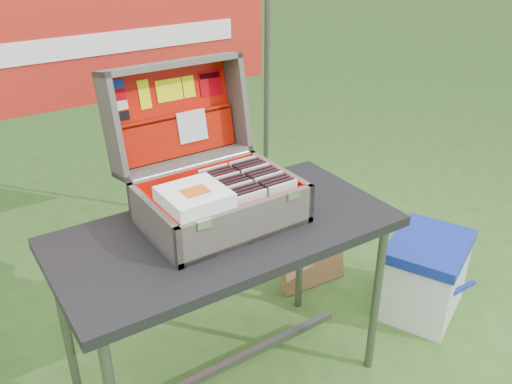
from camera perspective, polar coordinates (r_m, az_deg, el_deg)
table at (r=2.24m, az=-2.92°, el=-12.48°), size 1.29×0.66×0.80m
table_top at (r=2.02m, az=-3.16°, el=-4.20°), size 1.29×0.66×0.04m
table_leg_fr at (r=2.39m, az=12.54°, el=-10.90°), size 0.04×0.04×0.76m
table_leg_bl at (r=2.29m, az=-19.26°, el=-13.97°), size 0.04×0.04×0.76m
table_leg_br at (r=2.70m, az=4.71°, el=-5.51°), size 0.04×0.04×0.76m
table_brace at (r=2.43m, az=-2.76°, el=-17.55°), size 1.12×0.03×0.03m
suitcase at (r=1.99m, az=-4.79°, el=4.40°), size 0.57×0.56×0.53m
suitcase_base_bottom at (r=2.05m, az=-3.68°, el=-2.75°), size 0.57×0.40×0.02m
suitcase_base_wall_front at (r=1.88m, az=-0.74°, el=-3.43°), size 0.57×0.02×0.15m
suitcase_base_wall_back at (r=2.17m, az=-6.32°, el=0.82°), size 0.57×0.02×0.15m
suitcase_base_wall_left at (r=1.92m, az=-10.74°, el=-3.29°), size 0.02×0.40×0.15m
suitcase_base_wall_right at (r=2.15m, az=2.48°, el=0.76°), size 0.02×0.40×0.15m
suitcase_liner_floor at (r=2.05m, az=-3.69°, el=-2.40°), size 0.52×0.36×0.01m
suitcase_latch_left at (r=1.76m, az=-5.52°, el=-3.40°), size 0.05×0.01×0.03m
suitcase_latch_right at (r=1.93m, az=3.93°, el=-0.34°), size 0.05×0.01×0.03m
suitcase_hinge at (r=2.15m, az=-6.57°, el=2.74°), size 0.51×0.02×0.02m
suitcase_lid_back at (r=2.23m, az=-8.96°, el=8.29°), size 0.57×0.10×0.40m
suitcase_lid_rim_far at (r=2.15m, az=-9.02°, el=13.15°), size 0.57×0.15×0.05m
suitcase_lid_rim_near at (r=2.21m, az=-7.50°, el=3.33°), size 0.57×0.15×0.05m
suitcase_lid_rim_left at (r=2.08m, az=-14.98°, el=6.63°), size 0.02×0.23×0.43m
suitcase_lid_rim_right at (r=2.30m, az=-2.11°, el=9.47°), size 0.02×0.23×0.43m
suitcase_lid_liner at (r=2.22m, az=-8.81°, el=8.27°), size 0.52×0.07×0.35m
suitcase_liner_wall_front at (r=1.88m, az=-0.98°, el=-2.96°), size 0.52×0.01×0.13m
suitcase_liner_wall_back at (r=2.15m, az=-6.16°, el=0.95°), size 0.52×0.01×0.13m
suitcase_liner_wall_left at (r=1.92m, az=-10.39°, el=-2.89°), size 0.01×0.36×0.13m
suitcase_liner_wall_right at (r=2.14m, az=2.18°, el=0.94°), size 0.01×0.36×0.13m
suitcase_lid_pocket at (r=2.22m, az=-8.23°, el=5.86°), size 0.50×0.06×0.16m
suitcase_pocket_edge at (r=2.20m, az=-8.48°, el=7.89°), size 0.49×0.02×0.02m
suitcase_pocket_cd at (r=2.22m, az=-6.74°, el=6.90°), size 0.13×0.03×0.13m
lid_sticker_cc_a at (r=2.12m, az=-14.45°, el=10.93°), size 0.06×0.01×0.03m
lid_sticker_cc_b at (r=2.13m, az=-14.25°, el=9.87°), size 0.06×0.01×0.03m
lid_sticker_cc_c at (r=2.13m, az=-14.06°, el=8.82°), size 0.06×0.01×0.03m
lid_sticker_cc_d at (r=2.14m, az=-13.86°, el=7.77°), size 0.06×0.01×0.03m
lid_card_neon_tall at (r=2.16m, az=-11.66°, el=10.02°), size 0.05×0.02×0.11m
lid_card_neon_main at (r=2.20m, az=-9.10°, el=10.54°), size 0.11×0.02×0.08m
lid_card_neon_small at (r=2.24m, az=-7.10°, el=10.94°), size 0.05×0.02×0.08m
lid_sticker_band at (r=2.29m, az=-4.81°, el=11.38°), size 0.10×0.02×0.10m
lid_sticker_band_bar at (r=2.28m, az=-4.92°, el=12.12°), size 0.09×0.01×0.02m
cd_left_0 at (r=1.91m, az=-0.46°, el=-2.05°), size 0.13×0.01×0.14m
cd_left_1 at (r=1.93m, az=-0.83°, el=-1.78°), size 0.13×0.01×0.14m
cd_left_2 at (r=1.94m, az=-1.19°, el=-1.52°), size 0.13×0.01×0.14m
cd_left_3 at (r=1.96m, az=-1.55°, el=-1.26°), size 0.13×0.01×0.14m
cd_left_4 at (r=1.98m, az=-1.90°, el=-1.01°), size 0.13×0.01×0.14m
cd_left_5 at (r=1.99m, az=-2.24°, el=-0.76°), size 0.13×0.01×0.14m
cd_left_6 at (r=2.01m, az=-2.58°, el=-0.52°), size 0.13×0.01×0.14m
cd_left_7 at (r=2.03m, az=-2.91°, el=-0.28°), size 0.13×0.01×0.14m
cd_left_8 at (r=2.04m, az=-3.24°, el=-0.04°), size 0.13×0.01×0.14m
cd_left_9 at (r=2.06m, az=-3.56°, el=0.19°), size 0.13×0.01×0.14m
cd_left_10 at (r=2.08m, az=-3.87°, el=0.42°), size 0.13×0.01×0.14m
cd_left_11 at (r=2.09m, az=-4.18°, el=0.65°), size 0.13×0.01×0.14m
cd_left_12 at (r=2.11m, az=-4.49°, el=0.87°), size 0.13×0.01×0.14m
cd_right_0 at (r=1.98m, az=2.82°, el=-0.97°), size 0.13×0.01×0.14m
cd_right_1 at (r=2.00m, az=2.44°, el=-0.72°), size 0.13×0.01×0.14m
cd_right_2 at (r=2.01m, az=2.07°, el=-0.48°), size 0.13×0.01×0.14m
cd_right_3 at (r=2.03m, az=1.70°, el=-0.24°), size 0.13×0.01×0.14m
cd_right_4 at (r=2.04m, az=1.33°, el=-0.00°), size 0.13×0.01×0.14m
cd_right_5 at (r=2.06m, az=0.97°, el=0.23°), size 0.13×0.01×0.14m
cd_right_6 at (r=2.08m, az=0.62°, el=0.46°), size 0.13×0.01×0.14m
cd_right_7 at (r=2.09m, az=0.28°, el=0.68°), size 0.13×0.01×0.14m
cd_right_8 at (r=2.11m, az=-0.07°, el=0.91°), size 0.13×0.01×0.14m
cd_right_9 at (r=2.13m, az=-0.40°, el=1.12°), size 0.13×0.01×0.14m
cd_right_10 at (r=2.14m, az=-0.73°, el=1.34°), size 0.13×0.01×0.14m
cd_right_11 at (r=2.16m, az=-1.06°, el=1.55°), size 0.13×0.01×0.14m
cd_right_12 at (r=2.18m, az=-1.38°, el=1.76°), size 0.13×0.01×0.14m
songbook_0 at (r=1.86m, az=-6.48°, el=-1.13°), size 0.21×0.21×0.00m
songbook_1 at (r=1.86m, az=-6.49°, el=-0.99°), size 0.21×0.21×0.00m
songbook_2 at (r=1.86m, az=-6.50°, el=-0.86°), size 0.21×0.21×0.00m
songbook_3 at (r=1.86m, az=-6.51°, el=-0.72°), size 0.21×0.21×0.00m
songbook_4 at (r=1.85m, az=-6.51°, el=-0.58°), size 0.21×0.21×0.00m
songbook_5 at (r=1.85m, az=-6.52°, el=-0.45°), size 0.21×0.21×0.00m
songbook_6 at (r=1.85m, az=-6.53°, el=-0.31°), size 0.21×0.21×0.00m
songbook_7 at (r=1.85m, az=-6.54°, el=-0.17°), size 0.21×0.21×0.00m
songbook_8 at (r=1.85m, az=-6.55°, el=-0.03°), size 0.21×0.21×0.00m
songbook_9 at (r=1.84m, az=-6.55°, el=0.11°), size 0.21×0.21×0.00m
songbook_graphic at (r=1.83m, az=-6.41°, el=0.10°), size 0.09×0.07×0.00m
cooler at (r=2.90m, az=17.35°, el=-8.36°), size 0.57×0.51×0.41m
cooler_body at (r=2.92m, az=17.28°, el=-8.80°), size 0.54×0.48×0.35m
cooler_lid at (r=2.81m, az=17.84°, el=-5.42°), size 0.57×0.51×0.05m
cooler_handle at (r=2.81m, az=20.33°, el=-9.79°), size 0.27×0.02×0.02m
cardboard_box at (r=2.97m, az=5.93°, el=-6.25°), size 0.39×0.13×0.41m
banner_post_right at (r=3.23m, az=1.10°, el=9.46°), size 0.03×0.03×1.70m
banner at (r=2.72m, az=-14.03°, el=15.15°), size 1.60×0.02×0.55m
banner_text at (r=2.71m, az=-13.93°, el=15.12°), size 1.20×0.00×0.10m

